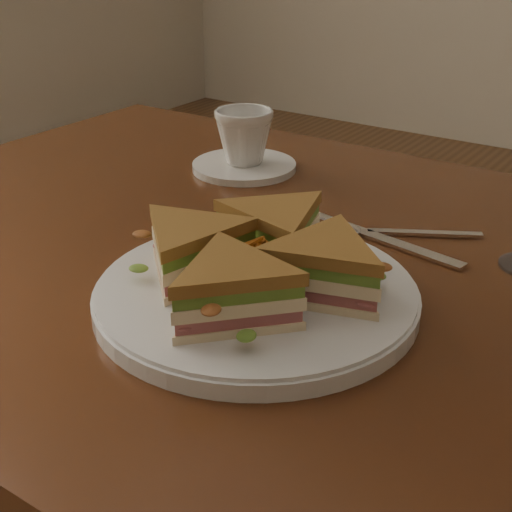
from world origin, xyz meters
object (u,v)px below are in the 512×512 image
object	(u,v)px
sandwich_wedges	(256,261)
spoon	(361,230)
table	(292,333)
plate	(256,296)
saucer	(244,166)
coffee_cup	(244,137)
knife	(373,236)

from	to	relation	value
sandwich_wedges	spoon	size ratio (longest dim) A/B	1.71
table	plate	xyz separation A→B (m)	(0.03, -0.11, 0.11)
table	spoon	size ratio (longest dim) A/B	7.23
table	saucer	size ratio (longest dim) A/B	8.06
saucer	coffee_cup	world-z (taller)	coffee_cup
sandwich_wedges	spoon	distance (m)	0.21
sandwich_wedges	knife	size ratio (longest dim) A/B	1.33
plate	coffee_cup	world-z (taller)	coffee_cup
sandwich_wedges	saucer	distance (m)	0.39
table	spoon	xyz separation A→B (m)	(0.03, 0.09, 0.10)
plate	saucer	xyz separation A→B (m)	(-0.23, 0.31, -0.00)
table	saucer	bearing A→B (deg)	135.90
table	spoon	bearing A→B (deg)	69.88
coffee_cup	sandwich_wedges	bearing A→B (deg)	-41.25
spoon	coffee_cup	xyz separation A→B (m)	(-0.24, 0.11, 0.04)
sandwich_wedges	saucer	bearing A→B (deg)	126.91
knife	saucer	size ratio (longest dim) A/B	1.44
plate	spoon	xyz separation A→B (m)	(0.01, 0.20, -0.00)
knife	saucer	distance (m)	0.28
sandwich_wedges	coffee_cup	size ratio (longest dim) A/B	3.43
knife	coffee_cup	size ratio (longest dim) A/B	2.58
table	spoon	distance (m)	0.14
spoon	sandwich_wedges	bearing A→B (deg)	-121.59
plate	knife	xyz separation A→B (m)	(0.03, 0.20, -0.01)
table	sandwich_wedges	xyz separation A→B (m)	(0.03, -0.11, 0.14)
knife	coffee_cup	bearing A→B (deg)	166.40
table	plate	distance (m)	0.16
table	sandwich_wedges	distance (m)	0.18
spoon	saucer	world-z (taller)	same
table	sandwich_wedges	bearing A→B (deg)	-76.66
table	saucer	distance (m)	0.31
sandwich_wedges	knife	world-z (taller)	sandwich_wedges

